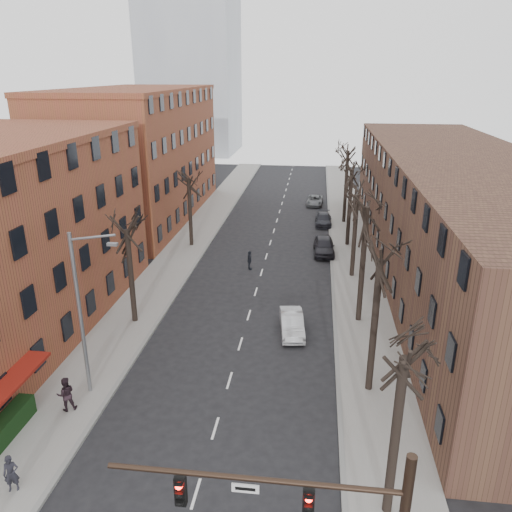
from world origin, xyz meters
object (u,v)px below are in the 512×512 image
(silver_sedan, at_px, (292,323))
(parked_car_mid, at_px, (323,219))
(parked_car_near, at_px, (324,246))
(pedestrian_a, at_px, (11,474))

(silver_sedan, bearing_deg, parked_car_mid, 77.70)
(parked_car_near, xyz_separation_m, pedestrian_a, (-12.66, -30.21, 0.18))
(parked_car_near, height_order, pedestrian_a, pedestrian_a)
(silver_sedan, xyz_separation_m, parked_car_near, (2.16, 15.52, 0.12))
(silver_sedan, bearing_deg, pedestrian_a, -132.94)
(parked_car_mid, xyz_separation_m, pedestrian_a, (-12.65, -39.74, 0.35))
(silver_sedan, distance_m, parked_car_mid, 25.14)
(pedestrian_a, bearing_deg, parked_car_mid, 50.80)
(pedestrian_a, bearing_deg, parked_car_near, 45.72)
(silver_sedan, height_order, parked_car_near, parked_car_near)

